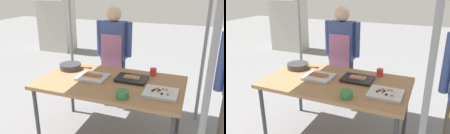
% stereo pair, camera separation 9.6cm
% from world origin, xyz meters
% --- Properties ---
extents(stall_table, '(1.60, 0.90, 0.75)m').
position_xyz_m(stall_table, '(0.00, 0.00, 0.70)').
color(stall_table, '#9E724C').
rests_on(stall_table, ground).
extents(tray_grilled_sausages, '(0.33, 0.28, 0.05)m').
position_xyz_m(tray_grilled_sausages, '(-0.22, 0.00, 0.77)').
color(tray_grilled_sausages, silver).
rests_on(tray_grilled_sausages, stall_table).
extents(tray_meat_skewers, '(0.33, 0.27, 0.04)m').
position_xyz_m(tray_meat_skewers, '(0.58, -0.14, 0.77)').
color(tray_meat_skewers, silver).
rests_on(tray_meat_skewers, stall_table).
extents(tray_pork_links, '(0.35, 0.26, 0.05)m').
position_xyz_m(tray_pork_links, '(0.21, 0.11, 0.77)').
color(tray_pork_links, black).
rests_on(tray_pork_links, stall_table).
extents(cooking_wok, '(0.43, 0.27, 0.07)m').
position_xyz_m(cooking_wok, '(-0.61, 0.19, 0.79)').
color(cooking_wok, '#38383A').
rests_on(cooking_wok, stall_table).
extents(condiment_bowl, '(0.12, 0.12, 0.07)m').
position_xyz_m(condiment_bowl, '(0.25, -0.33, 0.78)').
color(condiment_bowl, '#33723F').
rests_on(condiment_bowl, stall_table).
extents(drink_cup_near_edge, '(0.08, 0.08, 0.09)m').
position_xyz_m(drink_cup_near_edge, '(0.41, 0.34, 0.79)').
color(drink_cup_near_edge, red).
rests_on(drink_cup_near_edge, stall_table).
extents(vendor_woman, '(0.52, 0.22, 1.49)m').
position_xyz_m(vendor_woman, '(-0.24, 0.77, 0.88)').
color(vendor_woman, '#333842').
rests_on(vendor_woman, ground).
extents(neighbor_stall_left, '(0.89, 0.59, 1.94)m').
position_xyz_m(neighbor_stall_left, '(-2.85, 3.26, 0.97)').
color(neighbor_stall_left, '#B7B2A8').
rests_on(neighbor_stall_left, ground).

